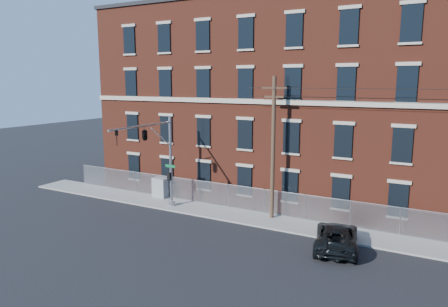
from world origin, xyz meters
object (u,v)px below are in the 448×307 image
traffic_signal_mast (151,143)px  pickup_truck (336,237)px  utility_pole_near (273,146)px  utility_cabinet (160,188)px

traffic_signal_mast → pickup_truck: traffic_signal_mast is taller
utility_pole_near → utility_cabinet: (-10.26, 0.40, -4.40)m
utility_cabinet → utility_pole_near: bearing=2.9°
utility_pole_near → pickup_truck: size_ratio=1.93×
traffic_signal_mast → utility_pole_near: (8.00, 3.42, -0.05)m
utility_pole_near → pickup_truck: utility_pole_near is taller
traffic_signal_mast → utility_pole_near: bearing=23.1°
traffic_signal_mast → utility_cabinet: size_ratio=4.26×
utility_pole_near → pickup_truck: 7.73m
traffic_signal_mast → pickup_truck: size_ratio=1.35×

